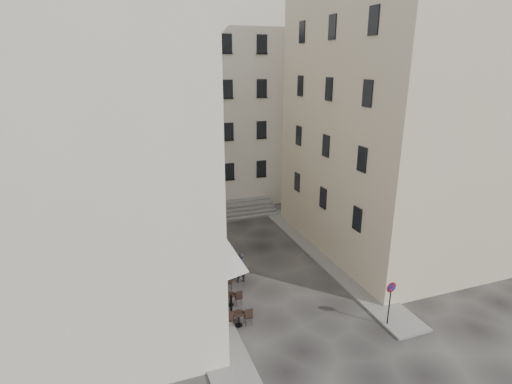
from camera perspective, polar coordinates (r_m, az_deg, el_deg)
name	(u,v)px	position (r m, az deg, el deg)	size (l,w,h in m)	color
ground	(281,290)	(23.78, 3.53, -13.80)	(90.00, 90.00, 0.00)	black
sidewalk_left	(190,270)	(25.99, -9.39, -10.93)	(2.00, 22.00, 0.12)	slate
sidewalk_right	(324,255)	(27.89, 9.71, -8.84)	(2.00, 18.00, 0.12)	slate
building_left	(60,111)	(21.78, -26.24, 10.38)	(12.20, 16.20, 20.60)	beige
building_right	(407,113)	(29.05, 20.77, 10.47)	(12.20, 14.20, 18.60)	beige
building_back	(192,100)	(38.35, -9.12, 12.89)	(18.20, 10.20, 18.60)	beige
cafe_storefront	(202,265)	(22.55, -7.71, -10.32)	(1.74, 7.30, 3.50)	#4A0A0F
stone_steps	(223,211)	(34.36, -4.71, -2.79)	(9.00, 3.15, 0.80)	#615F5B
bollard_near	(231,302)	(21.77, -3.55, -15.43)	(0.12, 0.12, 0.98)	black
bollard_mid	(215,271)	(24.68, -5.88, -11.18)	(0.12, 0.12, 0.98)	black
bollard_far	(202,247)	(27.73, -7.65, -7.83)	(0.12, 0.12, 0.98)	black
no_parking_sign	(391,295)	(21.07, 18.67, -13.79)	(0.56, 0.11, 2.45)	black
bistro_table_a	(239,317)	(20.73, -2.52, -17.47)	(1.34, 0.63, 0.95)	black
bistro_table_b	(230,298)	(22.23, -3.69, -14.92)	(1.24, 0.58, 0.87)	black
bistro_table_c	(219,283)	(23.48, -5.26, -12.85)	(1.41, 0.66, 0.99)	black
bistro_table_d	(215,270)	(24.96, -5.93, -11.00)	(1.29, 0.60, 0.91)	black
bistro_table_e	(205,252)	(27.16, -7.29, -8.43)	(1.42, 0.66, 1.00)	black
pedestrian	(241,268)	(24.08, -2.22, -10.73)	(0.70, 0.46, 1.91)	black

